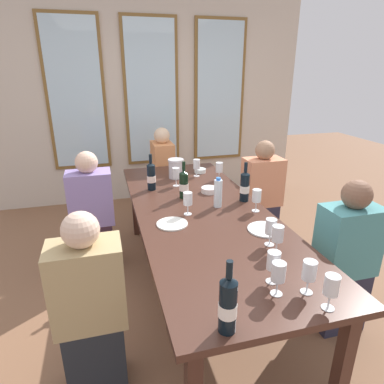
# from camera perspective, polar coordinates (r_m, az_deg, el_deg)

# --- Properties ---
(ground_plane) EXTENTS (12.00, 12.00, 0.00)m
(ground_plane) POSITION_cam_1_polar(r_m,az_deg,el_deg) (2.93, 1.55, -16.61)
(ground_plane) COLOR brown
(back_wall_with_windows) EXTENTS (4.19, 0.10, 2.90)m
(back_wall_with_windows) POSITION_cam_1_polar(r_m,az_deg,el_deg) (4.64, -7.04, 16.47)
(back_wall_with_windows) COLOR beige
(back_wall_with_windows) RESTS_ON ground
(dining_table) EXTENTS (0.99, 2.57, 0.74)m
(dining_table) POSITION_cam_1_polar(r_m,az_deg,el_deg) (2.58, 1.69, -4.54)
(dining_table) COLOR #44271D
(dining_table) RESTS_ON ground
(white_plate_0) EXTENTS (0.22, 0.22, 0.01)m
(white_plate_0) POSITION_cam_1_polar(r_m,az_deg,el_deg) (2.34, -3.43, -5.47)
(white_plate_0) COLOR white
(white_plate_0) RESTS_ON dining_table
(white_plate_1) EXTENTS (0.24, 0.24, 0.01)m
(white_plate_1) POSITION_cam_1_polar(r_m,az_deg,el_deg) (2.31, 12.50, -6.27)
(white_plate_1) COLOR white
(white_plate_1) RESTS_ON dining_table
(metal_pitcher) EXTENTS (0.16, 0.16, 0.19)m
(metal_pitcher) POSITION_cam_1_polar(r_m,az_deg,el_deg) (3.29, -2.77, 4.07)
(metal_pitcher) COLOR silver
(metal_pitcher) RESTS_ON dining_table
(wine_bottle_0) EXTENTS (0.08, 0.08, 0.33)m
(wine_bottle_0) POSITION_cam_1_polar(r_m,az_deg,el_deg) (2.73, 9.04, 0.99)
(wine_bottle_0) COLOR black
(wine_bottle_0) RESTS_ON dining_table
(wine_bottle_1) EXTENTS (0.08, 0.08, 0.33)m
(wine_bottle_1) POSITION_cam_1_polar(r_m,az_deg,el_deg) (2.97, -7.00, 2.71)
(wine_bottle_1) COLOR black
(wine_bottle_1) RESTS_ON dining_table
(wine_bottle_2) EXTENTS (0.08, 0.08, 0.33)m
(wine_bottle_2) POSITION_cam_1_polar(r_m,az_deg,el_deg) (1.42, 6.16, -18.66)
(wine_bottle_2) COLOR black
(wine_bottle_2) RESTS_ON dining_table
(wine_bottle_3) EXTENTS (0.08, 0.08, 0.31)m
(wine_bottle_3) POSITION_cam_1_polar(r_m,az_deg,el_deg) (2.76, -1.42, 1.34)
(wine_bottle_3) COLOR black
(wine_bottle_3) RESTS_ON dining_table
(tasting_bowl_0) EXTENTS (0.14, 0.14, 0.05)m
(tasting_bowl_0) POSITION_cam_1_polar(r_m,az_deg,el_deg) (2.92, 2.99, 0.36)
(tasting_bowl_0) COLOR white
(tasting_bowl_0) RESTS_ON dining_table
(tasting_bowl_1) EXTENTS (0.12, 0.12, 0.04)m
(tasting_bowl_1) POSITION_cam_1_polar(r_m,az_deg,el_deg) (3.47, 1.38, 3.69)
(tasting_bowl_1) COLOR white
(tasting_bowl_1) RESTS_ON dining_table
(water_bottle) EXTENTS (0.06, 0.06, 0.24)m
(water_bottle) POSITION_cam_1_polar(r_m,az_deg,el_deg) (2.59, 4.49, -0.19)
(water_bottle) COLOR white
(water_bottle) RESTS_ON dining_table
(wine_glass_0) EXTENTS (0.07, 0.07, 0.17)m
(wine_glass_0) POSITION_cam_1_polar(r_m,az_deg,el_deg) (3.05, -2.78, 3.12)
(wine_glass_0) COLOR white
(wine_glass_0) RESTS_ON dining_table
(wine_glass_1) EXTENTS (0.07, 0.07, 0.17)m
(wine_glass_1) POSITION_cam_1_polar(r_m,az_deg,el_deg) (1.65, 22.83, -14.63)
(wine_glass_1) COLOR white
(wine_glass_1) RESTS_ON dining_table
(wine_glass_2) EXTENTS (0.07, 0.07, 0.17)m
(wine_glass_2) POSITION_cam_1_polar(r_m,az_deg,el_deg) (2.01, 14.50, -7.04)
(wine_glass_2) COLOR white
(wine_glass_2) RESTS_ON dining_table
(wine_glass_3) EXTENTS (0.07, 0.07, 0.17)m
(wine_glass_3) POSITION_cam_1_polar(r_m,az_deg,el_deg) (2.55, 11.03, -0.80)
(wine_glass_3) COLOR white
(wine_glass_3) RESTS_ON dining_table
(wine_glass_4) EXTENTS (0.07, 0.07, 0.17)m
(wine_glass_4) POSITION_cam_1_polar(r_m,az_deg,el_deg) (2.08, 13.38, -5.99)
(wine_glass_4) COLOR white
(wine_glass_4) RESTS_ON dining_table
(wine_glass_5) EXTENTS (0.07, 0.07, 0.17)m
(wine_glass_5) POSITION_cam_1_polar(r_m,az_deg,el_deg) (1.67, 14.61, -13.36)
(wine_glass_5) COLOR white
(wine_glass_5) RESTS_ON dining_table
(wine_glass_6) EXTENTS (0.07, 0.07, 0.17)m
(wine_glass_6) POSITION_cam_1_polar(r_m,az_deg,el_deg) (3.23, 4.69, 4.08)
(wine_glass_6) COLOR white
(wine_glass_6) RESTS_ON dining_table
(wine_glass_7) EXTENTS (0.07, 0.07, 0.17)m
(wine_glass_7) POSITION_cam_1_polar(r_m,az_deg,el_deg) (2.44, -0.74, -1.24)
(wine_glass_7) COLOR white
(wine_glass_7) RESTS_ON dining_table
(wine_glass_8) EXTENTS (0.07, 0.07, 0.17)m
(wine_glass_8) POSITION_cam_1_polar(r_m,az_deg,el_deg) (3.33, 0.80, 4.67)
(wine_glass_8) COLOR white
(wine_glass_8) RESTS_ON dining_table
(wine_glass_9) EXTENTS (0.07, 0.07, 0.17)m
(wine_glass_9) POSITION_cam_1_polar(r_m,az_deg,el_deg) (1.72, 19.50, -12.66)
(wine_glass_9) COLOR white
(wine_glass_9) RESTS_ON dining_table
(wine_glass_10) EXTENTS (0.07, 0.07, 0.17)m
(wine_glass_10) POSITION_cam_1_polar(r_m,az_deg,el_deg) (1.74, 13.82, -11.48)
(wine_glass_10) COLOR white
(wine_glass_10) RESTS_ON dining_table
(seated_person_0) EXTENTS (0.38, 0.24, 1.11)m
(seated_person_0) POSITION_cam_1_polar(r_m,az_deg,el_deg) (3.13, -16.72, -3.77)
(seated_person_0) COLOR #38212E
(seated_person_0) RESTS_ON ground
(seated_person_1) EXTENTS (0.38, 0.24, 1.11)m
(seated_person_1) POSITION_cam_1_polar(r_m,az_deg,el_deg) (3.48, 11.81, -0.83)
(seated_person_1) COLOR #2B273A
(seated_person_1) RESTS_ON ground
(seated_person_2) EXTENTS (0.38, 0.24, 1.11)m
(seated_person_2) POSITION_cam_1_polar(r_m,az_deg,el_deg) (2.00, -16.96, -18.81)
(seated_person_2) COLOR #23272C
(seated_person_2) RESTS_ON ground
(seated_person_3) EXTENTS (0.38, 0.24, 1.11)m
(seated_person_3) POSITION_cam_1_polar(r_m,az_deg,el_deg) (2.54, 24.69, -10.76)
(seated_person_3) COLOR #272739
(seated_person_3) RESTS_ON ground
(seated_person_4) EXTENTS (0.24, 0.38, 1.11)m
(seated_person_4) POSITION_cam_1_polar(r_m,az_deg,el_deg) (4.12, -4.98, 2.92)
(seated_person_4) COLOR #223141
(seated_person_4) RESTS_ON ground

